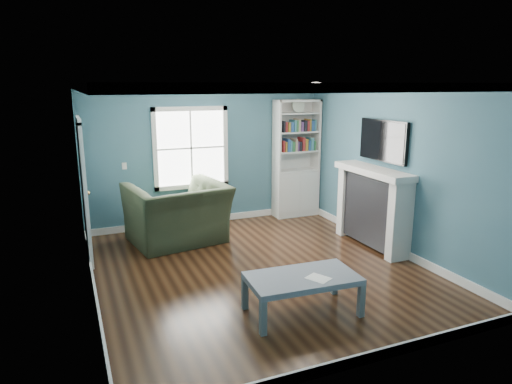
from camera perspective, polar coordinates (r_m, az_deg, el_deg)
name	(u,v)px	position (r m, az deg, el deg)	size (l,w,h in m)	color
floor	(259,269)	(6.64, 0.43, -9.61)	(5.00, 5.00, 0.00)	black
room_walls	(260,160)	(6.20, 0.45, 3.98)	(5.00, 5.00, 5.00)	#376275
trim	(260,185)	(6.26, 0.45, 0.86)	(4.50, 5.00, 2.60)	white
window	(191,148)	(8.45, -8.12, 5.46)	(1.40, 0.06, 1.50)	white
bookshelf	(296,170)	(9.11, 5.00, 2.75)	(0.90, 0.35, 2.31)	silver
fireplace	(373,208)	(7.61, 14.39, -1.98)	(0.44, 1.58, 1.30)	black
tv	(383,141)	(7.47, 15.62, 6.21)	(0.06, 1.10, 0.65)	black
door	(84,190)	(7.19, -20.72, 0.28)	(0.12, 0.98, 2.17)	silver
ceiling_fixture	(316,87)	(6.61, 7.49, 12.87)	(0.38, 0.38, 0.15)	white
light_switch	(124,166)	(8.27, -16.13, 3.14)	(0.08, 0.01, 0.12)	white
recliner	(177,204)	(7.65, -9.82, -1.46)	(1.52, 0.99, 1.33)	#222D1C
coffee_table	(302,281)	(5.34, 5.82, -10.96)	(1.29, 0.76, 0.46)	#525D62
paper_sheet	(318,278)	(5.27, 7.80, -10.63)	(0.20, 0.25, 0.00)	white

